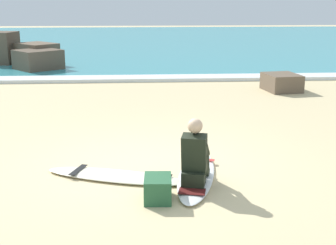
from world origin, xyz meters
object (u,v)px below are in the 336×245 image
surfer_seated (195,158)px  surfboard_spare_near (116,176)px  surfboard_main (196,175)px  shoreline_rock (282,82)px  beach_bag (158,189)px

surfer_seated → surfboard_spare_near: (-1.13, 0.41, -0.40)m
surfboard_main → shoreline_rock: (3.32, 6.73, 0.21)m
surfer_seated → surfboard_main: bearing=78.8°
surfboard_main → beach_bag: 1.00m
surfboard_main → surfboard_spare_near: (-1.20, 0.06, -0.00)m
surfboard_main → surfer_seated: bearing=-101.2°
surfboard_main → shoreline_rock: 7.51m
surfer_seated → shoreline_rock: 7.86m
beach_bag → surfboard_main: bearing=51.5°
surfboard_main → shoreline_rock: bearing=63.7°
surfboard_main → surfboard_spare_near: size_ratio=1.00×
surfboard_main → surfboard_spare_near: 1.21m
surfer_seated → surfboard_spare_near: bearing=160.3°
surfboard_spare_near → beach_bag: beach_bag is taller
shoreline_rock → surfer_seated: bearing=-115.6°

